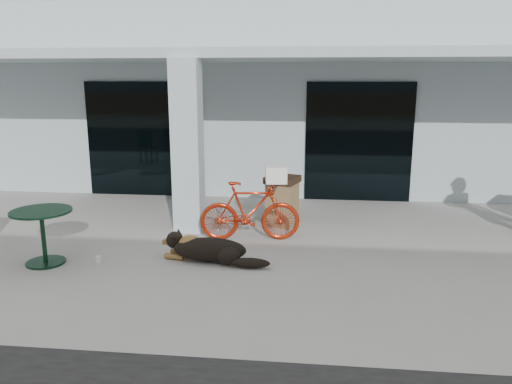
# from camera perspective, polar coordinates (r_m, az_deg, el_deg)

# --- Properties ---
(ground) EXTENTS (80.00, 80.00, 0.00)m
(ground) POSITION_cam_1_polar(r_m,az_deg,el_deg) (7.09, 0.02, -10.22)
(ground) COLOR #A29F98
(ground) RESTS_ON ground
(building) EXTENTS (22.00, 7.00, 4.50)m
(building) POSITION_cam_1_polar(r_m,az_deg,el_deg) (15.01, 3.59, 10.89)
(building) COLOR #A9B9C0
(building) RESTS_ON ground
(storefront_glass_left) EXTENTS (2.80, 0.06, 2.70)m
(storefront_glass_left) POSITION_cam_1_polar(r_m,az_deg,el_deg) (12.19, -12.57, 5.88)
(storefront_glass_left) COLOR black
(storefront_glass_left) RESTS_ON ground
(storefront_glass_right) EXTENTS (2.40, 0.06, 2.70)m
(storefront_glass_right) POSITION_cam_1_polar(r_m,az_deg,el_deg) (11.60, 11.64, 5.58)
(storefront_glass_right) COLOR black
(storefront_glass_right) RESTS_ON ground
(column) EXTENTS (0.50, 0.50, 3.12)m
(column) POSITION_cam_1_polar(r_m,az_deg,el_deg) (9.14, -7.83, 5.11)
(column) COLOR #A9B9C0
(column) RESTS_ON ground
(overhang) EXTENTS (22.00, 2.80, 0.18)m
(overhang) POSITION_cam_1_polar(r_m,az_deg,el_deg) (10.11, 2.30, 15.34)
(overhang) COLOR #A9B9C0
(overhang) RESTS_ON column
(bicycle) EXTENTS (1.79, 0.70, 1.05)m
(bicycle) POSITION_cam_1_polar(r_m,az_deg,el_deg) (8.67, -0.71, -2.19)
(bicycle) COLOR #A4240D
(bicycle) RESTS_ON ground
(laundry_basket) EXTENTS (0.41, 0.52, 0.28)m
(laundry_basket) POSITION_cam_1_polar(r_m,az_deg,el_deg) (8.53, 2.30, 2.13)
(laundry_basket) COLOR white
(laundry_basket) RESTS_ON bicycle
(dog) EXTENTS (1.38, 0.68, 0.44)m
(dog) POSITION_cam_1_polar(r_m,az_deg,el_deg) (7.78, -5.31, -6.41)
(dog) COLOR black
(dog) RESTS_ON ground
(cup_near_dog) EXTENTS (0.09, 0.09, 0.11)m
(cup_near_dog) POSITION_cam_1_polar(r_m,az_deg,el_deg) (8.12, -17.57, -7.37)
(cup_near_dog) COLOR white
(cup_near_dog) RESTS_ON ground
(cafe_table_near) EXTENTS (1.07, 1.07, 0.85)m
(cafe_table_near) POSITION_cam_1_polar(r_m,az_deg,el_deg) (8.27, -23.13, -4.76)
(cafe_table_near) COLOR black
(cafe_table_near) RESTS_ON ground
(trash_receptacle) EXTENTS (0.72, 0.72, 0.96)m
(trash_receptacle) POSITION_cam_1_polar(r_m,az_deg,el_deg) (9.58, 3.02, -1.01)
(trash_receptacle) COLOR brown
(trash_receptacle) RESTS_ON ground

